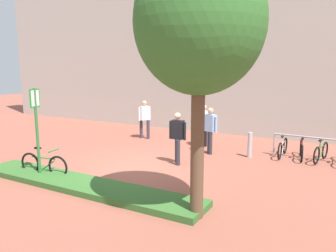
% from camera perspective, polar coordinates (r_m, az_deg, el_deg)
% --- Properties ---
extents(ground_plane, '(60.00, 60.00, 0.00)m').
position_cam_1_polar(ground_plane, '(10.71, -5.22, -7.11)').
color(ground_plane, brown).
extents(building_facade, '(28.00, 1.20, 10.00)m').
position_cam_1_polar(building_facade, '(16.69, 8.83, 16.33)').
color(building_facade, '#B2ADA3').
rests_on(building_facade, ground).
extents(planter_strip, '(7.00, 1.10, 0.16)m').
position_cam_1_polar(planter_strip, '(9.17, -14.71, -9.87)').
color(planter_strip, '#336028').
rests_on(planter_strip, ground).
extents(tree_sidewalk, '(2.58, 2.58, 5.45)m').
position_cam_1_polar(tree_sidewalk, '(6.65, 5.48, 17.30)').
color(tree_sidewalk, brown).
rests_on(tree_sidewalk, ground).
extents(parking_sign_post, '(0.09, 0.36, 2.61)m').
position_cam_1_polar(parking_sign_post, '(9.95, -21.96, 0.90)').
color(parking_sign_post, '#2D7238').
rests_on(parking_sign_post, ground).
extents(bike_at_sign, '(1.67, 0.42, 0.86)m').
position_cam_1_polar(bike_at_sign, '(10.39, -20.81, -6.28)').
color(bike_at_sign, black).
rests_on(bike_at_sign, ground).
extents(bike_rack_cluster, '(3.21, 1.60, 0.83)m').
position_cam_1_polar(bike_rack_cluster, '(12.36, 25.11, -4.03)').
color(bike_rack_cluster, '#99999E').
rests_on(bike_rack_cluster, ground).
extents(bollard_steel, '(0.16, 0.16, 0.90)m').
position_cam_1_polar(bollard_steel, '(12.03, 14.06, -3.22)').
color(bollard_steel, '#ADADB2').
rests_on(bollard_steel, ground).
extents(person_casual_tan, '(0.43, 0.51, 1.72)m').
position_cam_1_polar(person_casual_tan, '(13.16, 6.25, 0.53)').
color(person_casual_tan, black).
rests_on(person_casual_tan, ground).
extents(person_shirt_white, '(0.59, 0.35, 1.72)m').
position_cam_1_polar(person_shirt_white, '(12.18, 7.35, -0.28)').
color(person_shirt_white, '#2D2D38').
rests_on(person_shirt_white, ground).
extents(person_shirt_blue, '(0.51, 0.55, 1.72)m').
position_cam_1_polar(person_shirt_blue, '(14.75, -4.12, 1.60)').
color(person_shirt_blue, '#383342').
rests_on(person_shirt_blue, ground).
extents(person_suited_dark, '(0.61, 0.42, 1.72)m').
position_cam_1_polar(person_suited_dark, '(10.78, 1.67, -1.55)').
color(person_suited_dark, '#2D2D38').
rests_on(person_suited_dark, ground).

